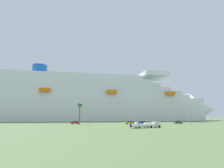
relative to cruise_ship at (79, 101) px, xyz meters
name	(u,v)px	position (x,y,z in m)	size (l,w,h in m)	color
ground_plane	(105,123)	(14.70, -47.10, -16.60)	(600.00, 600.00, 0.00)	#567042
cruise_ship	(79,101)	(0.00, 0.00, 0.00)	(262.64, 37.96, 54.77)	white
pickup_truck	(154,125)	(23.65, -97.54, -15.55)	(5.91, 3.26, 2.20)	silver
small_boat_on_trailer	(140,125)	(17.64, -98.94, -15.64)	(8.29, 3.52, 2.15)	#595960
palm_tree	(80,107)	(-2.32, -68.39, -8.06)	(3.03, 3.02, 10.52)	brown
street_lamp	(191,114)	(53.01, -78.65, -11.54)	(0.56, 0.56, 7.72)	slate
parked_car_blue_suv	(142,123)	(28.83, -71.97, -15.76)	(4.75, 2.67, 1.58)	#264C99
parked_car_green_wagon	(178,122)	(51.25, -69.14, -15.76)	(4.49, 2.37, 1.58)	#2D723F
parked_car_yellow_taxi	(130,122)	(24.12, -66.87, -15.76)	(4.64, 2.25, 1.58)	yellow
parked_car_red_hatchback	(75,122)	(-4.25, -60.02, -15.76)	(4.30, 2.19, 1.58)	red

